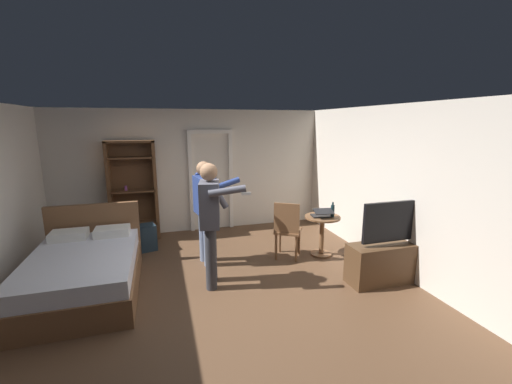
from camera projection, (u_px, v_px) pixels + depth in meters
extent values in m
plane|color=brown|center=(217.00, 290.00, 4.47)|extent=(6.05, 6.05, 0.00)
cube|color=silver|center=(193.00, 171.00, 6.79)|extent=(5.74, 0.12, 2.54)
cube|color=silver|center=(395.00, 188.00, 5.00)|extent=(0.12, 5.63, 2.54)
cube|color=white|center=(191.00, 183.00, 6.75)|extent=(0.08, 0.08, 2.05)
cube|color=white|center=(231.00, 181.00, 6.99)|extent=(0.08, 0.08, 2.05)
cube|color=white|center=(210.00, 132.00, 6.64)|extent=(0.93, 0.08, 0.08)
cube|color=brown|center=(85.00, 282.00, 4.33)|extent=(1.36, 2.00, 0.35)
cube|color=white|center=(82.00, 262.00, 4.27)|extent=(1.30, 1.94, 0.22)
cube|color=brown|center=(95.00, 235.00, 5.16)|extent=(1.36, 0.08, 1.02)
cube|color=white|center=(69.00, 235.00, 4.80)|extent=(0.50, 0.34, 0.12)
cube|color=white|center=(112.00, 231.00, 4.97)|extent=(0.50, 0.34, 0.12)
cube|color=brown|center=(110.00, 192.00, 6.16)|extent=(0.06, 0.32, 1.94)
cube|color=brown|center=(156.00, 190.00, 6.39)|extent=(0.06, 0.32, 1.94)
cube|color=brown|center=(129.00, 141.00, 6.08)|extent=(0.90, 0.32, 0.04)
cube|color=brown|center=(134.00, 189.00, 6.42)|extent=(0.90, 0.02, 1.94)
cube|color=brown|center=(136.00, 223.00, 6.41)|extent=(0.84, 0.32, 0.03)
cylinder|color=#5DB498|center=(131.00, 220.00, 6.37)|extent=(0.05, 0.05, 0.08)
cube|color=brown|center=(133.00, 191.00, 6.27)|extent=(0.84, 0.32, 0.03)
cylinder|color=#984691|center=(126.00, 188.00, 6.23)|extent=(0.05, 0.05, 0.09)
cube|color=brown|center=(131.00, 158.00, 6.14)|extent=(0.84, 0.32, 0.03)
cube|color=#4C331E|center=(389.00, 262.00, 4.68)|extent=(1.25, 0.40, 0.57)
cube|color=black|center=(394.00, 221.00, 4.53)|extent=(0.99, 0.05, 0.57)
cube|color=#1E6C75|center=(393.00, 221.00, 4.56)|extent=(0.93, 0.01, 0.51)
cylinder|color=brown|center=(322.00, 237.00, 5.60)|extent=(0.08, 0.08, 0.67)
cylinder|color=brown|center=(321.00, 254.00, 5.66)|extent=(0.36, 0.36, 0.03)
cylinder|color=brown|center=(323.00, 217.00, 5.52)|extent=(0.61, 0.61, 0.03)
cube|color=black|center=(321.00, 216.00, 5.51)|extent=(0.35, 0.27, 0.02)
cube|color=black|center=(324.00, 211.00, 5.37)|extent=(0.35, 0.25, 0.06)
cube|color=navy|center=(324.00, 211.00, 5.37)|extent=(0.31, 0.21, 0.05)
cylinder|color=#172D32|center=(333.00, 211.00, 5.46)|extent=(0.06, 0.06, 0.21)
cylinder|color=#172D32|center=(333.00, 204.00, 5.43)|extent=(0.03, 0.03, 0.05)
cylinder|color=brown|center=(299.00, 242.00, 5.65)|extent=(0.04, 0.04, 0.45)
cylinder|color=brown|center=(280.00, 240.00, 5.74)|extent=(0.04, 0.04, 0.45)
cylinder|color=brown|center=(296.00, 249.00, 5.33)|extent=(0.04, 0.04, 0.45)
cylinder|color=brown|center=(276.00, 247.00, 5.42)|extent=(0.04, 0.04, 0.45)
cube|color=brown|center=(288.00, 231.00, 5.48)|extent=(0.58, 0.58, 0.04)
cube|color=brown|center=(287.00, 218.00, 5.27)|extent=(0.38, 0.25, 0.50)
cylinder|color=#333338|center=(212.00, 252.00, 4.65)|extent=(0.15, 0.15, 0.88)
cylinder|color=#333338|center=(211.00, 259.00, 4.41)|extent=(0.15, 0.15, 0.88)
cube|color=#4C4C56|center=(210.00, 204.00, 4.37)|extent=(0.34, 0.47, 0.62)
sphere|color=#936B4C|center=(209.00, 172.00, 4.28)|extent=(0.24, 0.24, 0.24)
cylinder|color=#4C4C56|center=(217.00, 192.00, 4.59)|extent=(0.35, 0.15, 0.50)
cylinder|color=#4C4C56|center=(227.00, 191.00, 4.11)|extent=(0.49, 0.18, 0.15)
cube|color=white|center=(246.00, 194.00, 4.12)|extent=(0.12, 0.06, 0.04)
cylinder|color=slate|center=(204.00, 236.00, 5.35)|extent=(0.15, 0.15, 0.84)
cylinder|color=slate|center=(208.00, 241.00, 5.15)|extent=(0.15, 0.15, 0.84)
cube|color=navy|center=(205.00, 195.00, 5.10)|extent=(0.33, 0.45, 0.60)
sphere|color=#936B4C|center=(204.00, 169.00, 5.01)|extent=(0.23, 0.23, 0.23)
cylinder|color=navy|center=(205.00, 186.00, 5.32)|extent=(0.34, 0.15, 0.48)
cylinder|color=navy|center=(224.00, 185.00, 4.98)|extent=(0.51, 0.18, 0.21)
cube|color=white|center=(240.00, 187.00, 5.08)|extent=(0.12, 0.06, 0.04)
cube|color=#1E2D38|center=(122.00, 238.00, 5.96)|extent=(0.58, 0.40, 0.35)
cube|color=#1E2D38|center=(139.00, 239.00, 5.77)|extent=(0.63, 0.43, 0.47)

